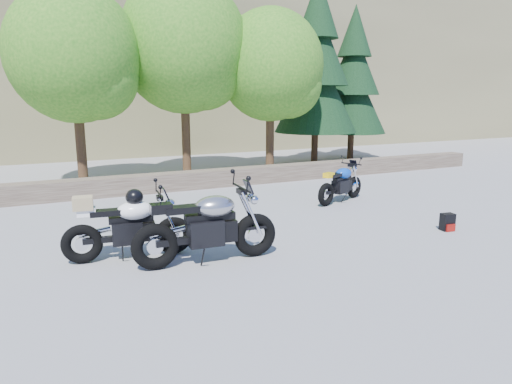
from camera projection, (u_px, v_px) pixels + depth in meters
ground at (270, 244)px, 8.23m from camera, size 90.00×90.00×0.00m
stone_wall at (182, 181)px, 13.03m from camera, size 22.00×0.55×0.50m
hillside at (129, 27)px, 32.70m from camera, size 80.00×30.00×15.00m
tree_decid_left at (78, 59)px, 12.78m from camera, size 3.67×3.67×5.62m
tree_decid_mid at (187, 51)px, 14.44m from camera, size 4.08×4.08×6.24m
tree_decid_right at (274, 70)px, 15.20m from camera, size 3.54×3.54×5.41m
conifer_near at (317, 68)px, 17.34m from camera, size 3.17×3.17×7.06m
conifer_far at (353, 81)px, 18.88m from camera, size 2.82×2.82×6.27m
silver_bike at (208, 227)px, 7.19m from camera, size 2.37×0.75×1.19m
white_bike at (128, 225)px, 7.37m from camera, size 2.09×0.66×1.15m
blue_bike at (341, 184)px, 11.46m from camera, size 1.78×0.85×0.93m
backpack at (448, 222)px, 9.02m from camera, size 0.27×0.24×0.34m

